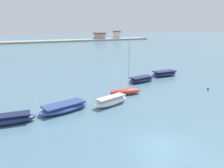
{
  "coord_description": "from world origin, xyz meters",
  "views": [
    {
      "loc": [
        -9.95,
        -11.98,
        8.89
      ],
      "look_at": [
        3.33,
        15.23,
        0.76
      ],
      "focal_mm": 35.76,
      "sensor_mm": 36.0,
      "label": 1
    }
  ],
  "objects_px": {
    "moored_boat_2": "(111,101)",
    "mooring_buoy_1": "(208,89)",
    "moored_boat_0": "(10,119)",
    "moored_boat_4": "(141,79)",
    "moored_boat_5": "(164,74)",
    "moored_boat_3": "(125,91)",
    "moored_boat_1": "(64,108)"
  },
  "relations": [
    {
      "from": "moored_boat_4",
      "to": "moored_boat_5",
      "type": "height_order",
      "value": "moored_boat_5"
    },
    {
      "from": "moored_boat_3",
      "to": "moored_boat_5",
      "type": "xyz_separation_m",
      "value": [
        11.49,
        6.36,
        -0.01
      ]
    },
    {
      "from": "moored_boat_1",
      "to": "moored_boat_2",
      "type": "bearing_deg",
      "value": -20.22
    },
    {
      "from": "moored_boat_1",
      "to": "moored_boat_3",
      "type": "distance_m",
      "value": 8.96
    },
    {
      "from": "moored_boat_3",
      "to": "mooring_buoy_1",
      "type": "xyz_separation_m",
      "value": [
        11.44,
        -3.24,
        -0.3
      ]
    },
    {
      "from": "moored_boat_0",
      "to": "moored_boat_1",
      "type": "distance_m",
      "value": 5.32
    },
    {
      "from": "moored_boat_0",
      "to": "moored_boat_4",
      "type": "bearing_deg",
      "value": 27.11
    },
    {
      "from": "moored_boat_1",
      "to": "moored_boat_3",
      "type": "xyz_separation_m",
      "value": [
        8.67,
        2.23,
        0.05
      ]
    },
    {
      "from": "moored_boat_3",
      "to": "moored_boat_4",
      "type": "distance_m",
      "value": 7.17
    },
    {
      "from": "moored_boat_0",
      "to": "moored_boat_3",
      "type": "xyz_separation_m",
      "value": [
        13.93,
        3.04,
        0.03
      ]
    },
    {
      "from": "moored_boat_2",
      "to": "moored_boat_3",
      "type": "distance_m",
      "value": 4.42
    },
    {
      "from": "moored_boat_0",
      "to": "moored_boat_4",
      "type": "distance_m",
      "value": 20.87
    },
    {
      "from": "moored_boat_0",
      "to": "moored_boat_3",
      "type": "bearing_deg",
      "value": 17.86
    },
    {
      "from": "moored_boat_2",
      "to": "moored_boat_5",
      "type": "bearing_deg",
      "value": 15.18
    },
    {
      "from": "moored_boat_4",
      "to": "moored_boat_5",
      "type": "xyz_separation_m",
      "value": [
        6.01,
        1.74,
        0.04
      ]
    },
    {
      "from": "moored_boat_2",
      "to": "moored_boat_4",
      "type": "bearing_deg",
      "value": 23.41
    },
    {
      "from": "moored_boat_2",
      "to": "moored_boat_0",
      "type": "bearing_deg",
      "value": 165.12
    },
    {
      "from": "moored_boat_0",
      "to": "moored_boat_2",
      "type": "xyz_separation_m",
      "value": [
        10.49,
        0.26,
        0.06
      ]
    },
    {
      "from": "moored_boat_2",
      "to": "moored_boat_1",
      "type": "bearing_deg",
      "value": 157.76
    },
    {
      "from": "moored_boat_4",
      "to": "moored_boat_5",
      "type": "relative_size",
      "value": 0.97
    },
    {
      "from": "moored_boat_0",
      "to": "moored_boat_5",
      "type": "relative_size",
      "value": 0.91
    },
    {
      "from": "moored_boat_2",
      "to": "mooring_buoy_1",
      "type": "bearing_deg",
      "value": -18.06
    },
    {
      "from": "mooring_buoy_1",
      "to": "moored_boat_4",
      "type": "bearing_deg",
      "value": 127.17
    },
    {
      "from": "moored_boat_3",
      "to": "moored_boat_5",
      "type": "relative_size",
      "value": 1.4
    },
    {
      "from": "moored_boat_1",
      "to": "moored_boat_4",
      "type": "height_order",
      "value": "moored_boat_1"
    },
    {
      "from": "moored_boat_1",
      "to": "moored_boat_5",
      "type": "xyz_separation_m",
      "value": [
        20.16,
        8.6,
        0.04
      ]
    },
    {
      "from": "moored_boat_5",
      "to": "mooring_buoy_1",
      "type": "distance_m",
      "value": 9.6
    },
    {
      "from": "moored_boat_2",
      "to": "mooring_buoy_1",
      "type": "relative_size",
      "value": 15.37
    },
    {
      "from": "moored_boat_0",
      "to": "moored_boat_3",
      "type": "height_order",
      "value": "moored_boat_3"
    },
    {
      "from": "moored_boat_5",
      "to": "mooring_buoy_1",
      "type": "relative_size",
      "value": 16.46
    },
    {
      "from": "moored_boat_0",
      "to": "mooring_buoy_1",
      "type": "xyz_separation_m",
      "value": [
        25.37,
        -0.2,
        -0.27
      ]
    },
    {
      "from": "moored_boat_0",
      "to": "moored_boat_4",
      "type": "xyz_separation_m",
      "value": [
        19.41,
        7.66,
        -0.02
      ]
    }
  ]
}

